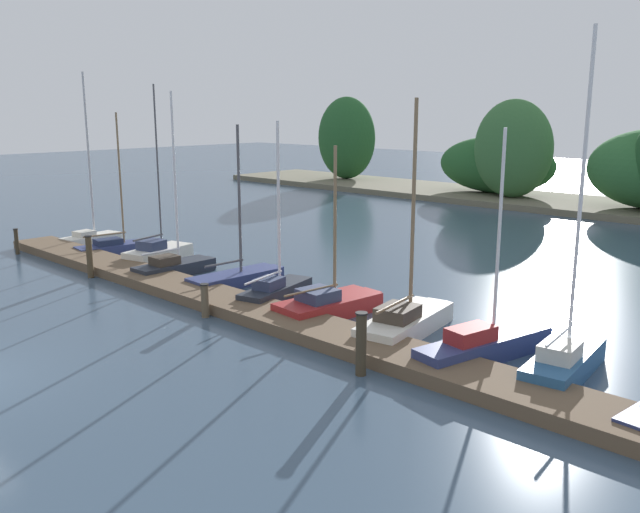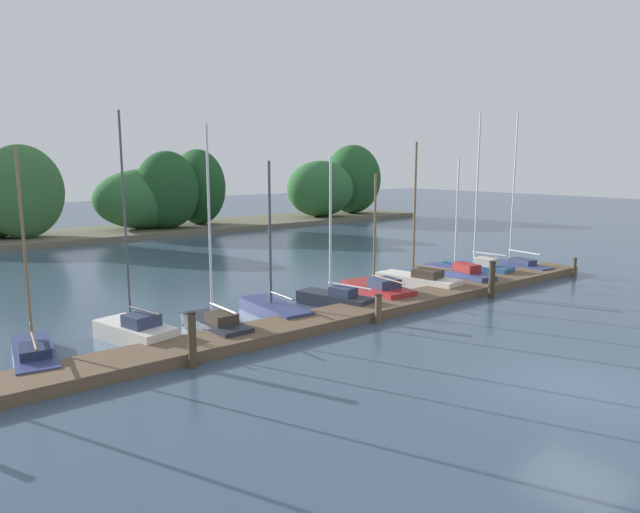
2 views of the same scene
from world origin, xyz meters
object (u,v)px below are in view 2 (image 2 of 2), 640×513
(sailboat_3, at_px, (215,323))
(mooring_piling_4, at_px, (575,267))
(sailboat_1, at_px, (34,352))
(sailboat_4, at_px, (272,307))
(mooring_piling_2, at_px, (378,309))
(sailboat_9, at_px, (477,267))
(mooring_piling_3, at_px, (492,280))
(sailboat_8, at_px, (457,273))
(sailboat_5, at_px, (333,297))
(sailboat_6, at_px, (376,289))
(sailboat_10, at_px, (513,263))
(mooring_piling_1, at_px, (192,340))
(sailboat_7, at_px, (416,279))
(sailboat_2, at_px, (134,329))

(sailboat_3, relative_size, mooring_piling_4, 7.16)
(sailboat_1, bearing_deg, sailboat_4, -81.91)
(sailboat_1, xyz_separation_m, mooring_piling_2, (10.52, -3.23, 0.24))
(sailboat_9, bearing_deg, sailboat_3, 85.72)
(mooring_piling_3, bearing_deg, sailboat_8, 61.98)
(sailboat_3, height_order, mooring_piling_2, sailboat_3)
(sailboat_5, bearing_deg, sailboat_1, 74.10)
(sailboat_6, relative_size, sailboat_8, 0.89)
(sailboat_6, bearing_deg, mooring_piling_3, -122.94)
(sailboat_9, relative_size, sailboat_10, 0.98)
(sailboat_1, xyz_separation_m, sailboat_6, (13.14, -0.39, 0.07))
(sailboat_4, bearing_deg, mooring_piling_2, -141.63)
(mooring_piling_1, distance_m, mooring_piling_2, 7.15)
(mooring_piling_1, bearing_deg, sailboat_6, 16.19)
(sailboat_10, bearing_deg, sailboat_1, 95.21)
(sailboat_7, distance_m, sailboat_8, 2.69)
(sailboat_3, bearing_deg, sailboat_10, -89.01)
(sailboat_1, height_order, sailboat_7, sailboat_7)
(sailboat_3, height_order, sailboat_4, sailboat_3)
(sailboat_2, distance_m, mooring_piling_3, 14.43)
(sailboat_4, distance_m, sailboat_6, 4.98)
(sailboat_6, relative_size, sailboat_10, 0.63)
(sailboat_6, xyz_separation_m, mooring_piling_3, (3.79, -3.03, 0.43))
(mooring_piling_4, bearing_deg, sailboat_4, 167.82)
(sailboat_8, bearing_deg, mooring_piling_4, -107.26)
(mooring_piling_1, xyz_separation_m, mooring_piling_4, (20.57, -0.13, -0.33))
(sailboat_1, height_order, mooring_piling_3, sailboat_1)
(sailboat_6, distance_m, mooring_piling_1, 10.17)
(sailboat_8, relative_size, sailboat_9, 0.72)
(mooring_piling_1, bearing_deg, sailboat_5, 20.75)
(sailboat_2, relative_size, sailboat_6, 1.39)
(sailboat_7, xyz_separation_m, mooring_piling_1, (-12.50, -3.07, 0.41))
(sailboat_9, xyz_separation_m, mooring_piling_4, (3.47, -3.30, 0.05))
(sailboat_5, distance_m, sailboat_7, 5.14)
(sailboat_1, xyz_separation_m, sailboat_7, (15.88, -0.15, 0.10))
(mooring_piling_2, relative_size, mooring_piling_3, 0.67)
(sailboat_7, height_order, sailboat_8, sailboat_7)
(sailboat_2, xyz_separation_m, sailboat_5, (7.81, -0.55, -0.01))
(sailboat_10, bearing_deg, sailboat_4, 94.55)
(sailboat_6, bearing_deg, sailboat_9, -81.64)
(sailboat_3, bearing_deg, mooring_piling_3, -103.28)
(sailboat_2, height_order, sailboat_9, sailboat_9)
(sailboat_8, bearing_deg, mooring_piling_1, 112.58)
(sailboat_3, height_order, sailboat_9, sailboat_9)
(mooring_piling_1, height_order, mooring_piling_4, mooring_piling_1)
(sailboat_1, bearing_deg, sailboat_6, -83.95)
(sailboat_4, bearing_deg, sailboat_1, 93.17)
(sailboat_3, relative_size, sailboat_6, 1.33)
(sailboat_10, bearing_deg, sailboat_6, 96.29)
(sailboat_2, bearing_deg, mooring_piling_3, -117.68)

